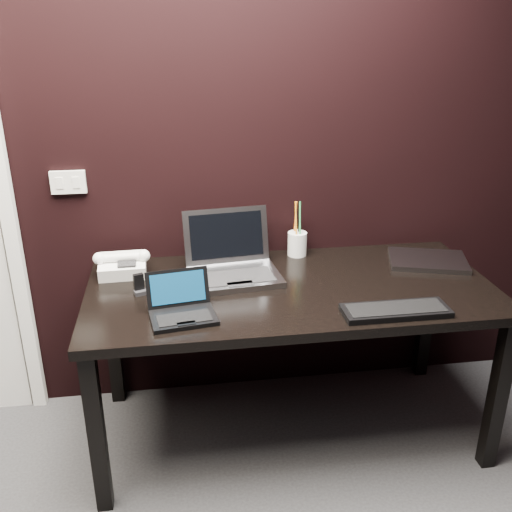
{
  "coord_description": "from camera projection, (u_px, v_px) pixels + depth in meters",
  "views": [
    {
      "loc": [
        -0.16,
        -0.72,
        1.77
      ],
      "look_at": [
        0.14,
        1.35,
        0.9
      ],
      "focal_mm": 40.0,
      "sensor_mm": 36.0,
      "label": 1
    }
  ],
  "objects": [
    {
      "name": "wall_back",
      "position": [
        209.0,
        136.0,
        2.51
      ],
      "size": [
        4.0,
        0.0,
        4.0
      ],
      "primitive_type": "plane",
      "rotation": [
        1.57,
        0.0,
        0.0
      ],
      "color": "black",
      "rests_on": "ground"
    },
    {
      "name": "wall_switch",
      "position": [
        68.0,
        182.0,
        2.48
      ],
      "size": [
        0.15,
        0.02,
        0.1
      ],
      "color": "silver",
      "rests_on": "wall_back"
    },
    {
      "name": "mobile_phone",
      "position": [
        139.0,
        286.0,
        2.31
      ],
      "size": [
        0.06,
        0.05,
        0.08
      ],
      "color": "black",
      "rests_on": "desk"
    },
    {
      "name": "desk_phone",
      "position": [
        123.0,
        265.0,
        2.49
      ],
      "size": [
        0.25,
        0.19,
        0.12
      ],
      "color": "silver",
      "rests_on": "desk"
    },
    {
      "name": "netbook",
      "position": [
        182.0,
        309.0,
        2.14
      ],
      "size": [
        0.27,
        0.25,
        0.15
      ],
      "color": "black",
      "rests_on": "desk"
    },
    {
      "name": "desk",
      "position": [
        291.0,
        302.0,
        2.42
      ],
      "size": [
        1.7,
        0.8,
        0.74
      ],
      "color": "black",
      "rests_on": "ground"
    },
    {
      "name": "ext_keyboard",
      "position": [
        396.0,
        310.0,
        2.16
      ],
      "size": [
        0.41,
        0.14,
        0.03
      ],
      "color": "black",
      "rests_on": "desk"
    },
    {
      "name": "silver_laptop",
      "position": [
        233.0,
        265.0,
        2.47
      ],
      "size": [
        0.41,
        0.38,
        0.26
      ],
      "color": "#939398",
      "rests_on": "desk"
    },
    {
      "name": "closed_laptop",
      "position": [
        428.0,
        260.0,
        2.62
      ],
      "size": [
        0.4,
        0.33,
        0.02
      ],
      "color": "gray",
      "rests_on": "desk"
    },
    {
      "name": "pen_cup",
      "position": [
        297.0,
        243.0,
        2.69
      ],
      "size": [
        0.12,
        0.12,
        0.26
      ],
      "color": "silver",
      "rests_on": "desk"
    }
  ]
}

